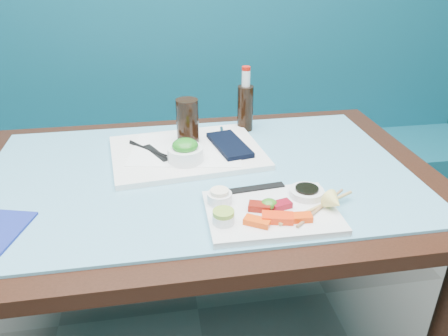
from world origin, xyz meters
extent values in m
cube|color=#0E4D5E|center=(0.00, 2.22, 0.23)|extent=(3.00, 0.55, 0.45)
cube|color=#0E4D5E|center=(0.00, 2.44, 0.70)|extent=(3.00, 0.12, 0.95)
cube|color=black|center=(0.00, 1.45, 0.73)|extent=(1.40, 0.90, 0.04)
cylinder|color=black|center=(-0.62, 1.82, 0.35)|extent=(0.06, 0.06, 0.71)
cylinder|color=black|center=(0.62, 1.82, 0.35)|extent=(0.06, 0.06, 0.71)
cube|color=#63A9C7|center=(0.00, 1.45, 0.75)|extent=(1.22, 0.76, 0.01)
cube|color=white|center=(0.15, 1.19, 0.77)|extent=(0.32, 0.23, 0.02)
cube|color=#FF490A|center=(0.10, 1.14, 0.78)|extent=(0.07, 0.06, 0.01)
cube|color=#FF300A|center=(0.15, 1.14, 0.78)|extent=(0.08, 0.05, 0.02)
cube|color=#FF410A|center=(0.20, 1.14, 0.78)|extent=(0.06, 0.03, 0.01)
cube|color=maroon|center=(0.12, 1.20, 0.78)|extent=(0.06, 0.05, 0.02)
cube|color=maroon|center=(0.17, 1.20, 0.78)|extent=(0.05, 0.04, 0.02)
ellipsoid|color=#35781B|center=(0.14, 1.20, 0.79)|extent=(0.05, 0.05, 0.02)
cylinder|color=white|center=(0.02, 1.16, 0.79)|extent=(0.05, 0.05, 0.02)
cylinder|color=#86AD37|center=(0.02, 1.16, 0.80)|extent=(0.05, 0.05, 0.01)
cylinder|color=white|center=(0.03, 1.25, 0.79)|extent=(0.07, 0.07, 0.03)
cylinder|color=white|center=(0.03, 1.25, 0.80)|extent=(0.05, 0.05, 0.01)
cylinder|color=white|center=(0.25, 1.24, 0.78)|extent=(0.12, 0.12, 0.02)
cylinder|color=black|center=(0.25, 1.24, 0.79)|extent=(0.07, 0.07, 0.01)
cone|color=#FFED78|center=(0.29, 1.16, 0.80)|extent=(0.06, 0.05, 0.05)
cube|color=black|center=(0.13, 1.30, 0.78)|extent=(0.16, 0.04, 0.00)
cylinder|color=tan|center=(0.26, 1.18, 0.78)|extent=(0.23, 0.12, 0.01)
cylinder|color=#996D48|center=(0.27, 1.18, 0.78)|extent=(0.17, 0.15, 0.01)
cube|color=white|center=(-0.02, 1.57, 0.77)|extent=(0.49, 0.39, 0.02)
cube|color=white|center=(-0.02, 1.57, 0.78)|extent=(0.38, 0.30, 0.00)
cylinder|color=white|center=(-0.03, 1.49, 0.80)|extent=(0.12, 0.12, 0.04)
ellipsoid|color=#207B1C|center=(-0.03, 1.49, 0.83)|extent=(0.10, 0.10, 0.04)
cylinder|color=black|center=(-0.01, 1.62, 0.85)|extent=(0.09, 0.09, 0.15)
cube|color=black|center=(0.11, 1.57, 0.78)|extent=(0.12, 0.21, 0.02)
cylinder|color=silver|center=(0.11, 1.67, 0.78)|extent=(0.02, 0.09, 0.01)
cylinder|color=black|center=(-0.12, 1.56, 0.78)|extent=(0.16, 0.21, 0.01)
cylinder|color=black|center=(-0.11, 1.56, 0.78)|extent=(0.18, 0.18, 0.01)
cube|color=black|center=(-0.12, 1.56, 0.78)|extent=(0.08, 0.13, 0.00)
cylinder|color=black|center=(0.20, 1.75, 0.84)|extent=(0.07, 0.07, 0.16)
cylinder|color=white|center=(0.20, 1.75, 0.94)|extent=(0.03, 0.03, 0.06)
cylinder|color=red|center=(0.20, 1.75, 0.98)|extent=(0.03, 0.03, 0.01)
camera|label=1|loc=(-0.11, 0.33, 1.35)|focal=35.00mm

